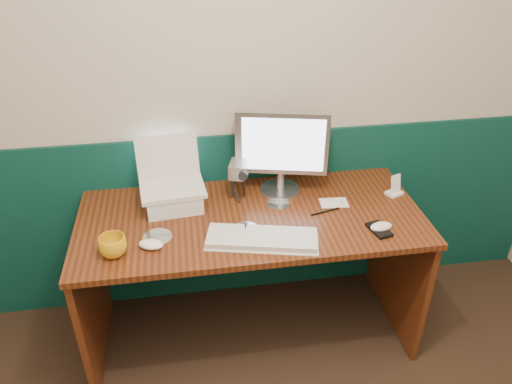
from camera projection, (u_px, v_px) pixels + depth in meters
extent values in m
cube|color=beige|center=(236.00, 86.00, 2.36)|extent=(3.50, 0.04, 2.50)
cube|color=#073127|center=(239.00, 218.00, 2.75)|extent=(3.48, 0.02, 1.00)
cube|color=#3A1B0A|center=(251.00, 277.00, 2.51)|extent=(1.60, 0.70, 0.75)
cube|color=white|center=(173.00, 198.00, 2.36)|extent=(0.28, 0.24, 0.09)
cube|color=silver|center=(262.00, 239.00, 2.14)|extent=(0.49, 0.26, 0.03)
ellipsoid|color=white|center=(381.00, 227.00, 2.21)|extent=(0.11, 0.08, 0.03)
ellipsoid|color=white|center=(151.00, 244.00, 2.10)|extent=(0.12, 0.10, 0.04)
imported|color=gold|center=(113.00, 246.00, 2.04)|extent=(0.12, 0.12, 0.09)
cylinder|color=#B2B6C2|center=(246.00, 231.00, 2.19)|extent=(0.12, 0.12, 0.02)
cylinder|color=silver|center=(158.00, 237.00, 2.17)|extent=(0.13, 0.13, 0.00)
cylinder|color=#ACB2BC|center=(278.00, 203.00, 2.40)|extent=(0.11, 0.11, 0.00)
cylinder|color=black|center=(325.00, 211.00, 2.34)|extent=(0.15, 0.05, 0.01)
cube|color=white|center=(334.00, 203.00, 2.41)|extent=(0.14, 0.10, 0.00)
cube|color=white|center=(394.00, 193.00, 2.47)|extent=(0.09, 0.08, 0.01)
cube|color=white|center=(396.00, 184.00, 2.45)|extent=(0.06, 0.05, 0.09)
cube|color=black|center=(379.00, 230.00, 2.21)|extent=(0.10, 0.13, 0.01)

